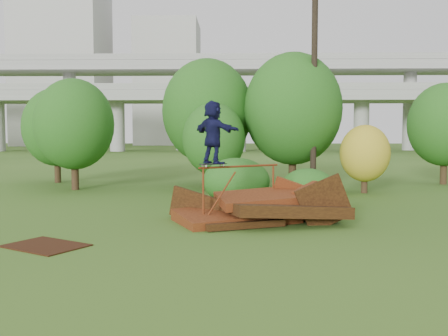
{
  "coord_description": "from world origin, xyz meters",
  "views": [
    {
      "loc": [
        -0.43,
        -13.76,
        2.7
      ],
      "look_at": [
        -0.8,
        2.0,
        1.6
      ],
      "focal_mm": 40.0,
      "sensor_mm": 36.0,
      "label": 1
    }
  ],
  "objects_px": {
    "scrap_pile": "(261,209)",
    "flat_plate": "(45,246)",
    "utility_pole": "(314,79)",
    "skater": "(213,132)"
  },
  "relations": [
    {
      "from": "scrap_pile",
      "to": "skater",
      "type": "height_order",
      "value": "skater"
    },
    {
      "from": "flat_plate",
      "to": "utility_pole",
      "type": "xyz_separation_m",
      "value": [
        8.17,
        11.66,
        5.18
      ]
    },
    {
      "from": "skater",
      "to": "scrap_pile",
      "type": "bearing_deg",
      "value": -127.08
    },
    {
      "from": "scrap_pile",
      "to": "utility_pole",
      "type": "relative_size",
      "value": 0.55
    },
    {
      "from": "utility_pole",
      "to": "skater",
      "type": "bearing_deg",
      "value": -116.8
    },
    {
      "from": "flat_plate",
      "to": "utility_pole",
      "type": "distance_m",
      "value": 15.15
    },
    {
      "from": "scrap_pile",
      "to": "flat_plate",
      "type": "bearing_deg",
      "value": -147.58
    },
    {
      "from": "skater",
      "to": "flat_plate",
      "type": "bearing_deg",
      "value": 83.82
    },
    {
      "from": "flat_plate",
      "to": "scrap_pile",
      "type": "bearing_deg",
      "value": 32.42
    },
    {
      "from": "scrap_pile",
      "to": "flat_plate",
      "type": "relative_size",
      "value": 3.08
    }
  ]
}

